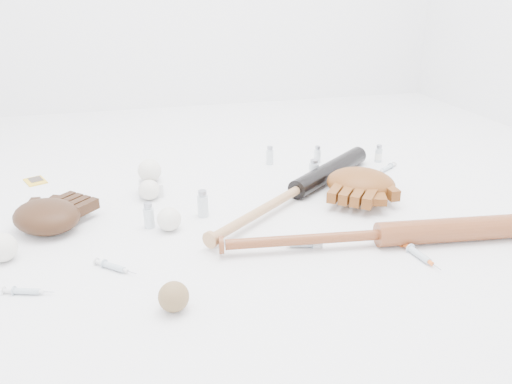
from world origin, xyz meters
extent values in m
plane|color=white|center=(0.00, 0.00, 0.00)|extent=(3.00, 3.00, 0.00)
cube|color=gold|center=(-0.70, 0.45, 0.00)|extent=(0.09, 0.11, 0.00)
cube|color=white|center=(-0.30, 0.23, 0.02)|extent=(0.08, 0.08, 0.04)
sphere|color=white|center=(-0.30, 0.23, 0.08)|extent=(0.08, 0.08, 0.08)
sphere|color=white|center=(-0.70, -0.12, 0.04)|extent=(0.08, 0.08, 0.08)
sphere|color=white|center=(-0.31, 0.18, 0.03)|extent=(0.07, 0.07, 0.07)
sphere|color=white|center=(-0.27, -0.06, 0.04)|extent=(0.07, 0.07, 0.07)
sphere|color=brown|center=(-0.29, -0.45, 0.03)|extent=(0.07, 0.07, 0.07)
cylinder|color=silver|center=(0.37, 0.38, 0.03)|extent=(0.03, 0.03, 0.07)
cylinder|color=silver|center=(0.61, 0.33, 0.04)|extent=(0.03, 0.03, 0.07)
cylinder|color=silver|center=(-0.15, 0.01, 0.04)|extent=(0.03, 0.03, 0.08)
cylinder|color=silver|center=(0.28, 0.19, 0.04)|extent=(0.04, 0.04, 0.08)
cylinder|color=silver|center=(-0.32, -0.03, 0.04)|extent=(0.03, 0.03, 0.08)
cylinder|color=silver|center=(0.18, 0.41, 0.04)|extent=(0.03, 0.03, 0.07)
camera|label=1|loc=(-0.35, -1.38, 0.67)|focal=35.00mm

